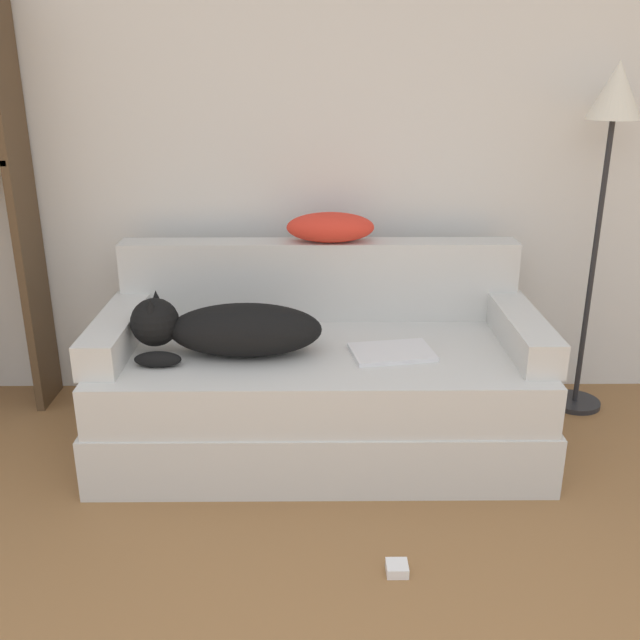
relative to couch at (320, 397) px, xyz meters
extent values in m
cube|color=silver|center=(0.13, 0.62, 1.13)|extent=(7.26, 0.06, 2.70)
cube|color=silver|center=(0.00, 0.00, -0.10)|extent=(1.80, 0.87, 0.25)
cube|color=silver|center=(0.00, -0.01, 0.13)|extent=(1.76, 0.83, 0.20)
cube|color=silver|center=(0.00, 0.37, 0.41)|extent=(1.76, 0.15, 0.35)
cube|color=silver|center=(-0.83, -0.01, 0.30)|extent=(0.15, 0.68, 0.14)
cube|color=silver|center=(0.83, -0.01, 0.30)|extent=(0.15, 0.68, 0.14)
ellipsoid|color=black|center=(-0.29, -0.08, 0.33)|extent=(0.60, 0.28, 0.21)
sphere|color=black|center=(-0.65, -0.08, 0.37)|extent=(0.19, 0.19, 0.19)
cone|color=black|center=(-0.65, -0.13, 0.44)|extent=(0.07, 0.07, 0.09)
cone|color=black|center=(-0.65, -0.03, 0.44)|extent=(0.07, 0.07, 0.09)
ellipsoid|color=black|center=(-0.62, -0.20, 0.26)|extent=(0.18, 0.07, 0.06)
cube|color=silver|center=(0.29, -0.09, 0.24)|extent=(0.35, 0.27, 0.02)
ellipsoid|color=red|center=(0.05, 0.35, 0.65)|extent=(0.38, 0.20, 0.13)
cube|color=#4C3823|center=(-1.32, 0.44, 0.71)|extent=(0.04, 0.26, 1.86)
cylinder|color=#232326|center=(1.23, 0.36, -0.21)|extent=(0.24, 0.24, 0.02)
cylinder|color=#232326|center=(1.23, 0.36, 0.45)|extent=(0.02, 0.02, 1.30)
cone|color=silver|center=(1.23, 0.36, 1.22)|extent=(0.22, 0.22, 0.24)
cube|color=white|center=(0.24, -0.83, -0.21)|extent=(0.07, 0.07, 0.03)
camera|label=1|loc=(-0.02, -2.71, 1.33)|focal=40.00mm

